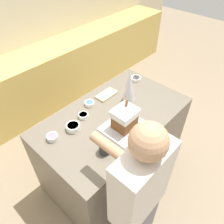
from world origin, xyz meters
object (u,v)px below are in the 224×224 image
(candy_bowl_front_corner, at_px, (83,115))
(person, at_px, (137,203))
(mug, at_px, (105,148))
(gingerbread_house, at_px, (125,118))
(decorative_tree, at_px, (129,86))
(baking_tray, at_px, (124,127))
(candy_bowl_center_rear, at_px, (89,103))
(candy_bowl_near_tray_left, at_px, (73,127))
(candy_bowl_far_right, at_px, (52,137))
(candy_bowl_far_left, at_px, (136,78))
(cookbook, at_px, (107,95))

(candy_bowl_front_corner, height_order, person, person)
(candy_bowl_front_corner, height_order, mug, mug)
(gingerbread_house, bearing_deg, decorative_tree, 34.19)
(baking_tray, bearing_deg, candy_bowl_center_rear, 90.41)
(candy_bowl_front_corner, relative_size, candy_bowl_near_tray_left, 0.77)
(candy_bowl_front_corner, height_order, candy_bowl_near_tray_left, candy_bowl_near_tray_left)
(gingerbread_house, distance_m, candy_bowl_center_rear, 0.46)
(decorative_tree, relative_size, person, 0.20)
(baking_tray, relative_size, mug, 3.83)
(candy_bowl_center_rear, bearing_deg, person, -114.26)
(candy_bowl_far_right, bearing_deg, candy_bowl_far_left, 1.56)
(candy_bowl_far_right, distance_m, candy_bowl_far_left, 1.19)
(candy_bowl_near_tray_left, bearing_deg, candy_bowl_center_rear, 23.16)
(baking_tray, height_order, mug, mug)
(candy_bowl_far_right, distance_m, person, 0.87)
(gingerbread_house, bearing_deg, candy_bowl_far_right, 145.55)
(gingerbread_house, distance_m, candy_bowl_near_tray_left, 0.46)
(candy_bowl_far_right, bearing_deg, person, -83.92)
(gingerbread_house, relative_size, mug, 2.69)
(mug, height_order, person, person)
(gingerbread_house, xyz_separation_m, decorative_tree, (0.34, 0.23, 0.05))
(candy_bowl_far_left, xyz_separation_m, candy_bowl_center_rear, (-0.67, 0.07, 0.00))
(gingerbread_house, bearing_deg, candy_bowl_center_rear, 90.45)
(baking_tray, relative_size, candy_bowl_near_tray_left, 3.08)
(gingerbread_house, bearing_deg, person, -131.15)
(mug, xyz_separation_m, person, (-0.12, -0.43, -0.15))
(decorative_tree, bearing_deg, candy_bowl_near_tray_left, 172.76)
(baking_tray, bearing_deg, gingerbread_house, 29.04)
(baking_tray, relative_size, candy_bowl_far_left, 3.25)
(candy_bowl_near_tray_left, xyz_separation_m, mug, (0.01, -0.38, 0.02))
(gingerbread_house, height_order, candy_bowl_far_right, gingerbread_house)
(candy_bowl_front_corner, distance_m, candy_bowl_center_rear, 0.18)
(candy_bowl_front_corner, bearing_deg, gingerbread_house, -66.34)
(candy_bowl_far_left, distance_m, person, 1.42)
(candy_bowl_center_rear, distance_m, cookbook, 0.23)
(candy_bowl_far_left, bearing_deg, baking_tray, -149.64)
(baking_tray, xyz_separation_m, candy_bowl_near_tray_left, (-0.33, 0.32, 0.03))
(decorative_tree, distance_m, person, 1.09)
(cookbook, bearing_deg, candy_bowl_far_right, -173.82)
(candy_bowl_front_corner, xyz_separation_m, mug, (-0.15, -0.43, 0.03))
(cookbook, bearing_deg, decorative_tree, -61.19)
(candy_bowl_front_corner, bearing_deg, decorative_tree, -15.35)
(candy_bowl_near_tray_left, distance_m, cookbook, 0.57)
(mug, relative_size, person, 0.06)
(candy_bowl_front_corner, height_order, candy_bowl_center_rear, candy_bowl_center_rear)
(gingerbread_house, distance_m, mug, 0.33)
(gingerbread_house, relative_size, candy_bowl_near_tray_left, 2.16)
(candy_bowl_front_corner, xyz_separation_m, cookbook, (0.39, 0.07, -0.01))
(candy_bowl_far_left, height_order, person, person)
(decorative_tree, xyz_separation_m, candy_bowl_front_corner, (-0.50, 0.14, -0.14))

